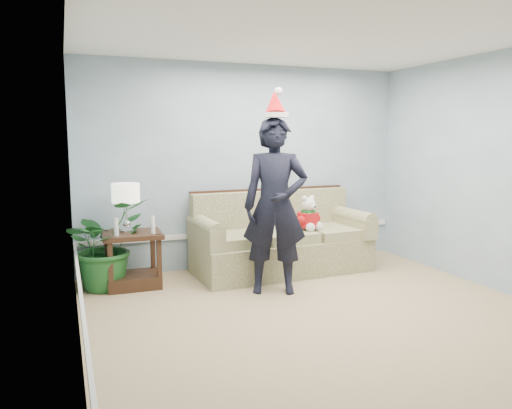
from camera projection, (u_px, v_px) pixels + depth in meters
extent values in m
cube|color=tan|center=(341.00, 328.00, 4.60)|extent=(4.50, 5.00, 0.02)
cube|color=white|center=(348.00, 22.00, 4.23)|extent=(4.50, 5.00, 0.02)
cube|color=#9DB8C9|center=(247.00, 166.00, 6.73)|extent=(4.50, 0.02, 2.70)
cube|color=#9DB8C9|center=(73.00, 191.00, 3.61)|extent=(0.02, 5.00, 2.70)
cube|color=white|center=(248.00, 232.00, 6.83)|extent=(4.48, 0.03, 0.06)
cube|color=white|center=(83.00, 311.00, 3.74)|extent=(0.03, 4.98, 0.06)
cube|color=#4E5A2B|center=(282.00, 255.00, 6.49)|extent=(2.29, 1.06, 0.43)
cube|color=#4E5A2B|center=(232.00, 239.00, 6.15)|extent=(0.70, 0.80, 0.13)
cube|color=#4E5A2B|center=(284.00, 235.00, 6.40)|extent=(0.70, 0.80, 0.13)
cube|color=#4E5A2B|center=(331.00, 231.00, 6.65)|extent=(0.70, 0.80, 0.13)
cube|color=#4E5A2B|center=(271.00, 213.00, 6.76)|extent=(2.25, 0.31, 0.60)
cube|color=black|center=(269.00, 190.00, 6.79)|extent=(2.25, 0.16, 0.05)
cube|color=#4E5A2B|center=(205.00, 235.00, 6.08)|extent=(0.23, 0.97, 0.26)
cube|color=#4E5A2B|center=(351.00, 225.00, 6.81)|extent=(0.23, 0.97, 0.26)
cube|color=#3A2015|center=(132.00, 235.00, 5.77)|extent=(0.68, 0.58, 0.05)
cube|color=#3A2015|center=(133.00, 280.00, 5.84)|extent=(0.62, 0.51, 0.15)
cube|color=#3A2015|center=(111.00, 266.00, 5.51)|extent=(0.06, 0.06, 0.65)
cube|color=#3A2015|center=(159.00, 262.00, 5.71)|extent=(0.06, 0.06, 0.65)
cube|color=#3A2015|center=(107.00, 258.00, 5.91)|extent=(0.06, 0.06, 0.65)
cube|color=#3A2015|center=(153.00, 254.00, 6.10)|extent=(0.06, 0.06, 0.65)
cylinder|color=silver|center=(127.00, 231.00, 5.78)|extent=(0.15, 0.15, 0.03)
sphere|color=silver|center=(127.00, 224.00, 5.77)|extent=(0.09, 0.09, 0.09)
cylinder|color=silver|center=(126.00, 212.00, 5.75)|extent=(0.02, 0.02, 0.32)
cylinder|color=#EEE5CE|center=(126.00, 193.00, 5.72)|extent=(0.32, 0.32, 0.22)
cylinder|color=silver|center=(116.00, 231.00, 5.56)|extent=(0.05, 0.05, 0.11)
cylinder|color=white|center=(116.00, 222.00, 5.54)|extent=(0.04, 0.04, 0.09)
cylinder|color=silver|center=(153.00, 229.00, 5.70)|extent=(0.05, 0.05, 0.11)
cylinder|color=white|center=(153.00, 220.00, 5.69)|extent=(0.04, 0.04, 0.09)
imported|color=#1C5621|center=(104.00, 244.00, 5.74)|extent=(1.23, 1.20, 1.04)
imported|color=black|center=(275.00, 206.00, 5.54)|extent=(0.84, 0.70, 1.96)
cylinder|color=silver|center=(276.00, 115.00, 5.40)|extent=(0.34, 0.34, 0.05)
cone|color=red|center=(275.00, 102.00, 5.41)|extent=(0.29, 0.35, 0.32)
sphere|color=silver|center=(279.00, 91.00, 5.30)|extent=(0.08, 0.08, 0.08)
sphere|color=silver|center=(308.00, 219.00, 6.43)|extent=(0.26, 0.26, 0.26)
cylinder|color=red|center=(308.00, 219.00, 6.43)|extent=(0.35, 0.35, 0.18)
cylinder|color=#186725|center=(308.00, 212.00, 6.42)|extent=(0.23, 0.23, 0.03)
sphere|color=silver|center=(307.00, 228.00, 6.31)|extent=(0.12, 0.12, 0.12)
sphere|color=silver|center=(317.00, 227.00, 6.36)|extent=(0.12, 0.12, 0.12)
sphere|color=silver|center=(308.00, 205.00, 6.40)|extent=(0.18, 0.18, 0.18)
sphere|color=black|center=(312.00, 207.00, 6.30)|extent=(0.03, 0.03, 0.03)
sphere|color=silver|center=(304.00, 198.00, 6.37)|extent=(0.07, 0.07, 0.07)
sphere|color=silver|center=(313.00, 198.00, 6.42)|extent=(0.07, 0.07, 0.07)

